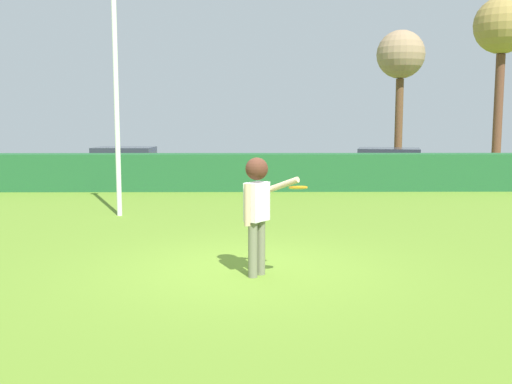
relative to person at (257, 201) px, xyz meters
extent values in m
plane|color=olive|center=(-0.18, 0.38, -1.14)|extent=(60.00, 60.00, 0.00)
cylinder|color=#6C6E56|center=(0.05, 0.09, -0.72)|extent=(0.14, 0.14, 0.84)
cylinder|color=#6C6E56|center=(-0.07, -0.07, -0.72)|extent=(0.14, 0.14, 0.84)
cube|color=silver|center=(-0.01, 0.01, -0.01)|extent=(0.40, 0.44, 0.58)
cylinder|color=tan|center=(0.36, 0.03, 0.23)|extent=(0.55, 0.44, 0.30)
cylinder|color=tan|center=(-0.15, -0.18, -0.03)|extent=(0.09, 0.09, 0.62)
sphere|color=tan|center=(-0.01, 0.01, 0.45)|extent=(0.22, 0.22, 0.22)
sphere|color=#48271A|center=(-0.01, 0.01, 0.48)|extent=(0.34, 0.34, 0.34)
cylinder|color=orange|center=(0.56, -0.53, 0.26)|extent=(0.26, 0.26, 0.08)
cylinder|color=silver|center=(-3.28, 5.63, 1.61)|extent=(0.12, 0.12, 5.49)
cube|color=#1F562C|center=(-0.18, 10.66, -0.54)|extent=(24.40, 0.90, 1.20)
cube|color=#263FA5|center=(-4.88, 14.05, -0.56)|extent=(4.28, 1.91, 0.55)
cube|color=#2D333D|center=(-4.88, 14.05, -0.09)|extent=(2.28, 1.67, 0.40)
cylinder|color=black|center=(-3.37, 14.82, -0.84)|extent=(0.60, 0.13, 0.60)
cylinder|color=black|center=(-3.46, 13.12, -0.84)|extent=(0.60, 0.13, 0.60)
cylinder|color=black|center=(-6.31, 14.97, -0.84)|extent=(0.60, 0.13, 0.60)
cylinder|color=black|center=(-6.40, 13.27, -0.84)|extent=(0.60, 0.13, 0.60)
cube|color=#B21E1E|center=(5.01, 13.16, -0.56)|extent=(4.48, 2.64, 0.55)
cube|color=#2D333D|center=(5.01, 13.16, -0.09)|extent=(2.51, 2.04, 0.40)
cylinder|color=black|center=(6.64, 13.64, -0.84)|extent=(0.61, 0.24, 0.60)
cylinder|color=black|center=(6.24, 11.99, -0.84)|extent=(0.61, 0.24, 0.60)
cylinder|color=black|center=(3.78, 14.33, -0.84)|extent=(0.61, 0.24, 0.60)
cylinder|color=black|center=(3.39, 12.68, -0.84)|extent=(0.61, 0.24, 0.60)
cylinder|color=brown|center=(5.94, 15.57, 0.82)|extent=(0.31, 0.31, 3.92)
sphere|color=#927758|center=(5.94, 15.57, 3.74)|extent=(1.92, 1.92, 1.92)
cylinder|color=brown|center=(10.79, 17.57, 1.41)|extent=(0.39, 0.39, 5.10)
sphere|color=olive|center=(10.79, 17.57, 5.18)|extent=(2.43, 2.43, 2.43)
camera|label=1|loc=(-0.11, -8.82, 1.24)|focal=42.10mm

